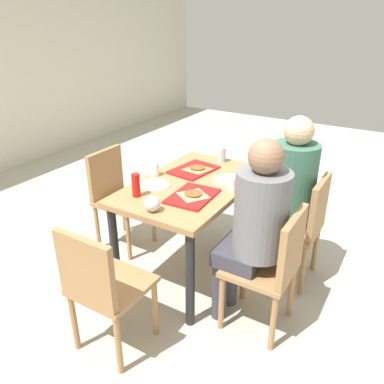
% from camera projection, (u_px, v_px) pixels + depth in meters
% --- Properties ---
extents(ground_plane, '(10.00, 10.00, 0.02)m').
position_uv_depth(ground_plane, '(192.00, 268.00, 3.10)').
color(ground_plane, '#B2AD9E').
extents(main_table, '(1.18, 0.73, 0.74)m').
position_uv_depth(main_table, '(192.00, 196.00, 2.83)').
color(main_table, '#9E7247').
rests_on(main_table, ground_plane).
extents(chair_near_left, '(0.40, 0.40, 0.84)m').
position_uv_depth(chair_near_left, '(274.00, 264.00, 2.31)').
color(chair_near_left, '#9E7247').
rests_on(chair_near_left, ground_plane).
extents(chair_near_right, '(0.40, 0.40, 0.84)m').
position_uv_depth(chair_near_right, '(303.00, 222.00, 2.77)').
color(chair_near_right, '#9E7247').
rests_on(chair_near_right, ground_plane).
extents(chair_far_side, '(0.40, 0.40, 0.84)m').
position_uv_depth(chair_far_side, '(116.00, 192.00, 3.24)').
color(chair_far_side, '#9E7247').
rests_on(chair_far_side, ground_plane).
extents(chair_left_end, '(0.40, 0.40, 0.84)m').
position_uv_depth(chair_left_end, '(101.00, 284.00, 2.13)').
color(chair_left_end, '#9E7247').
rests_on(chair_left_end, ground_plane).
extents(person_in_red, '(0.32, 0.42, 1.25)m').
position_uv_depth(person_in_red, '(255.00, 222.00, 2.27)').
color(person_in_red, '#383842').
rests_on(person_in_red, ground_plane).
extents(person_in_brown_jacket, '(0.32, 0.42, 1.25)m').
position_uv_depth(person_in_brown_jacket, '(287.00, 187.00, 2.73)').
color(person_in_brown_jacket, '#383842').
rests_on(person_in_brown_jacket, ground_plane).
extents(tray_red_near, '(0.37, 0.28, 0.02)m').
position_uv_depth(tray_red_near, '(192.00, 196.00, 2.56)').
color(tray_red_near, red).
rests_on(tray_red_near, main_table).
extents(tray_red_far, '(0.39, 0.31, 0.02)m').
position_uv_depth(tray_red_far, '(194.00, 170.00, 3.00)').
color(tray_red_far, red).
rests_on(tray_red_far, main_table).
extents(paper_plate_center, '(0.22, 0.22, 0.01)m').
position_uv_depth(paper_plate_center, '(155.00, 185.00, 2.74)').
color(paper_plate_center, white).
rests_on(paper_plate_center, main_table).
extents(paper_plate_near_edge, '(0.22, 0.22, 0.01)m').
position_uv_depth(paper_plate_near_edge, '(228.00, 180.00, 2.83)').
color(paper_plate_near_edge, white).
rests_on(paper_plate_near_edge, main_table).
extents(pizza_slice_a, '(0.20, 0.20, 0.02)m').
position_uv_depth(pizza_slice_a, '(193.00, 194.00, 2.55)').
color(pizza_slice_a, '#DBAD60').
rests_on(pizza_slice_a, tray_red_near).
extents(pizza_slice_b, '(0.23, 0.24, 0.02)m').
position_uv_depth(pizza_slice_b, '(197.00, 168.00, 2.98)').
color(pizza_slice_b, tan).
rests_on(pizza_slice_b, tray_red_far).
extents(plastic_cup_a, '(0.07, 0.07, 0.10)m').
position_uv_depth(plastic_cup_a, '(154.00, 169.00, 2.89)').
color(plastic_cup_a, white).
rests_on(plastic_cup_a, main_table).
extents(plastic_cup_b, '(0.07, 0.07, 0.10)m').
position_uv_depth(plastic_cup_b, '(233.00, 184.00, 2.64)').
color(plastic_cup_b, white).
rests_on(plastic_cup_b, main_table).
extents(soda_can, '(0.07, 0.07, 0.12)m').
position_uv_depth(soda_can, '(222.00, 155.00, 3.16)').
color(soda_can, '#B7BCC6').
rests_on(soda_can, main_table).
extents(condiment_bottle, '(0.06, 0.06, 0.16)m').
position_uv_depth(condiment_bottle, '(136.00, 185.00, 2.55)').
color(condiment_bottle, red).
rests_on(condiment_bottle, main_table).
extents(foil_bundle, '(0.10, 0.10, 0.10)m').
position_uv_depth(foil_bundle, '(152.00, 204.00, 2.37)').
color(foil_bundle, silver).
rests_on(foil_bundle, main_table).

